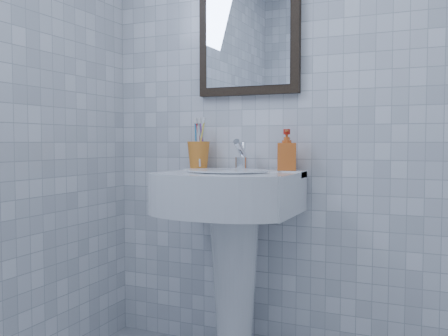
% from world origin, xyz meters
% --- Properties ---
extents(wall_back, '(2.20, 0.02, 2.50)m').
position_xyz_m(wall_back, '(0.00, 1.20, 1.25)').
color(wall_back, white).
rests_on(wall_back, ground).
extents(washbasin, '(0.58, 0.43, 0.90)m').
position_xyz_m(washbasin, '(-0.37, 0.99, 0.60)').
color(washbasin, white).
rests_on(washbasin, ground).
extents(faucet, '(0.06, 0.12, 0.14)m').
position_xyz_m(faucet, '(-0.37, 1.09, 0.94)').
color(faucet, white).
rests_on(faucet, washbasin).
extents(toothbrush_cup, '(0.12, 0.12, 0.13)m').
position_xyz_m(toothbrush_cup, '(-0.60, 1.11, 0.95)').
color(toothbrush_cup, orange).
rests_on(toothbrush_cup, washbasin).
extents(soap_dispenser, '(0.10, 0.11, 0.18)m').
position_xyz_m(soap_dispenser, '(-0.16, 1.11, 0.98)').
color(soap_dispenser, '#D25414').
rests_on(soap_dispenser, washbasin).
extents(wall_mirror, '(0.50, 0.04, 0.62)m').
position_xyz_m(wall_mirror, '(-0.37, 1.18, 1.55)').
color(wall_mirror, black).
rests_on(wall_mirror, wall_back).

